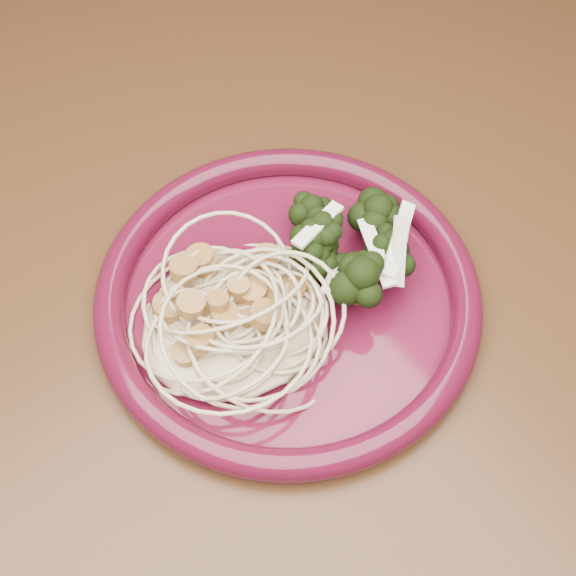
% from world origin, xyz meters
% --- Properties ---
extents(dining_table, '(1.20, 0.80, 0.75)m').
position_xyz_m(dining_table, '(0.00, 0.00, 0.65)').
color(dining_table, '#472814').
rests_on(dining_table, ground).
extents(dinner_plate, '(0.29, 0.29, 0.02)m').
position_xyz_m(dinner_plate, '(-0.01, -0.07, 0.76)').
color(dinner_plate, '#4F0C21').
rests_on(dinner_plate, dining_table).
extents(spaghetti_pile, '(0.14, 0.12, 0.03)m').
position_xyz_m(spaghetti_pile, '(-0.05, -0.07, 0.77)').
color(spaghetti_pile, beige).
rests_on(spaghetti_pile, dinner_plate).
extents(scallop_cluster, '(0.11, 0.11, 0.03)m').
position_xyz_m(scallop_cluster, '(-0.05, -0.07, 0.80)').
color(scallop_cluster, '#A7793C').
rests_on(scallop_cluster, spaghetti_pile).
extents(broccoli_pile, '(0.09, 0.13, 0.04)m').
position_xyz_m(broccoli_pile, '(0.03, -0.08, 0.78)').
color(broccoli_pile, black).
rests_on(broccoli_pile, dinner_plate).
extents(onion_garnish, '(0.06, 0.08, 0.05)m').
position_xyz_m(onion_garnish, '(0.03, -0.08, 0.80)').
color(onion_garnish, '#F0E6CC').
rests_on(onion_garnish, broccoli_pile).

